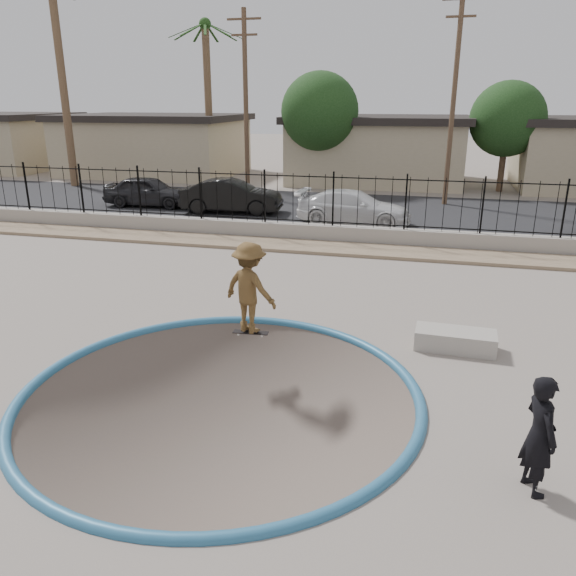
% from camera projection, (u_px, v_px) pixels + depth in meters
% --- Properties ---
extents(ground, '(120.00, 120.00, 2.20)m').
position_uv_depth(ground, '(339.00, 259.00, 22.07)').
color(ground, slate).
rests_on(ground, ground).
extents(bowl_pit, '(6.84, 6.84, 1.80)m').
position_uv_depth(bowl_pit, '(221.00, 394.00, 9.77)').
color(bowl_pit, '#52483F').
rests_on(bowl_pit, ground).
extents(coping_ring, '(7.04, 7.04, 0.20)m').
position_uv_depth(coping_ring, '(221.00, 394.00, 9.77)').
color(coping_ring, '#2A638A').
rests_on(coping_ring, ground).
extents(rock_strip, '(42.00, 1.60, 0.11)m').
position_uv_depth(rock_strip, '(327.00, 248.00, 19.13)').
color(rock_strip, '#9E8667').
rests_on(rock_strip, ground).
extents(retaining_wall, '(42.00, 0.45, 0.60)m').
position_uv_depth(retaining_wall, '(332.00, 234.00, 20.06)').
color(retaining_wall, gray).
rests_on(retaining_wall, ground).
extents(fence, '(40.00, 0.04, 1.80)m').
position_uv_depth(fence, '(333.00, 200.00, 19.67)').
color(fence, black).
rests_on(fence, retaining_wall).
extents(street, '(90.00, 8.00, 0.04)m').
position_uv_depth(street, '(357.00, 208.00, 26.30)').
color(street, black).
rests_on(street, ground).
extents(house_west, '(11.60, 8.60, 3.90)m').
position_uv_depth(house_west, '(155.00, 144.00, 37.87)').
color(house_west, tan).
rests_on(house_west, ground).
extents(house_center, '(10.60, 8.60, 3.90)m').
position_uv_depth(house_center, '(378.00, 149.00, 34.40)').
color(house_center, tan).
rests_on(house_center, ground).
extents(palm_left, '(2.30, 2.30, 11.30)m').
position_uv_depth(palm_left, '(57.00, 39.00, 30.44)').
color(palm_left, brown).
rests_on(palm_left, ground).
extents(palm_mid, '(2.30, 2.30, 9.30)m').
position_uv_depth(palm_mid, '(207.00, 66.00, 32.91)').
color(palm_mid, brown).
rests_on(palm_mid, ground).
extents(utility_pole_left, '(1.70, 0.24, 9.00)m').
position_uv_depth(utility_pole_left, '(246.00, 102.00, 28.02)').
color(utility_pole_left, '#473323').
rests_on(utility_pole_left, ground).
extents(utility_pole_mid, '(1.70, 0.24, 9.50)m').
position_uv_depth(utility_pole_mid, '(454.00, 97.00, 25.63)').
color(utility_pole_mid, '#473323').
rests_on(utility_pole_mid, ground).
extents(street_tree_left, '(4.32, 4.32, 6.36)m').
position_uv_depth(street_tree_left, '(320.00, 112.00, 31.17)').
color(street_tree_left, '#473323').
rests_on(street_tree_left, ground).
extents(street_tree_mid, '(3.96, 3.96, 5.83)m').
position_uv_depth(street_tree_mid, '(507.00, 119.00, 29.89)').
color(street_tree_mid, '#473323').
rests_on(street_tree_mid, ground).
extents(skater, '(1.45, 1.14, 1.97)m').
position_uv_depth(skater, '(250.00, 292.00, 11.91)').
color(skater, brown).
rests_on(skater, ground).
extents(skateboard, '(0.79, 0.26, 0.07)m').
position_uv_depth(skateboard, '(251.00, 332.00, 12.21)').
color(skateboard, black).
rests_on(skateboard, ground).
extents(videographer, '(0.58, 0.70, 1.65)m').
position_uv_depth(videographer, '(540.00, 435.00, 7.13)').
color(videographer, black).
rests_on(videographer, ground).
extents(concrete_ledge, '(1.63, 0.76, 0.40)m').
position_uv_depth(concrete_ledge, '(455.00, 340.00, 11.48)').
color(concrete_ledge, '#9E978C').
rests_on(concrete_ledge, ground).
extents(car_a, '(4.23, 1.88, 1.41)m').
position_uv_depth(car_a, '(148.00, 191.00, 26.46)').
color(car_a, black).
rests_on(car_a, street).
extents(car_b, '(4.60, 2.00, 1.47)m').
position_uv_depth(car_b, '(231.00, 196.00, 24.94)').
color(car_b, black).
rests_on(car_b, street).
extents(car_c, '(4.71, 2.14, 1.34)m').
position_uv_depth(car_c, '(354.00, 207.00, 22.70)').
color(car_c, silver).
rests_on(car_c, street).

